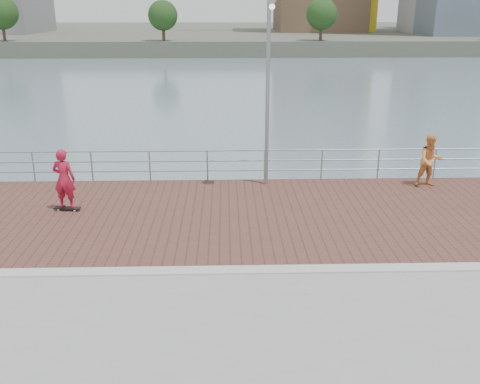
{
  "coord_description": "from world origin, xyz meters",
  "views": [
    {
      "loc": [
        -0.37,
        -11.34,
        6.0
      ],
      "look_at": [
        0.0,
        2.0,
        1.3
      ],
      "focal_mm": 40.0,
      "sensor_mm": 36.0,
      "label": 1
    }
  ],
  "objects_px": {
    "guardrail": "(236,162)",
    "skateboarder": "(64,179)",
    "bystander": "(430,161)",
    "street_lamp": "(270,48)"
  },
  "relations": [
    {
      "from": "guardrail",
      "to": "skateboarder",
      "type": "distance_m",
      "value": 6.01
    },
    {
      "from": "guardrail",
      "to": "street_lamp",
      "type": "height_order",
      "value": "street_lamp"
    },
    {
      "from": "guardrail",
      "to": "street_lamp",
      "type": "distance_m",
      "value": 4.27
    },
    {
      "from": "street_lamp",
      "to": "bystander",
      "type": "bearing_deg",
      "value": 0.83
    },
    {
      "from": "skateboarder",
      "to": "street_lamp",
      "type": "bearing_deg",
      "value": -154.79
    },
    {
      "from": "guardrail",
      "to": "bystander",
      "type": "relative_size",
      "value": 21.41
    },
    {
      "from": "street_lamp",
      "to": "guardrail",
      "type": "bearing_deg",
      "value": 136.74
    },
    {
      "from": "street_lamp",
      "to": "skateboarder",
      "type": "bearing_deg",
      "value": -163.06
    },
    {
      "from": "bystander",
      "to": "skateboarder",
      "type": "bearing_deg",
      "value": -173.29
    },
    {
      "from": "street_lamp",
      "to": "bystander",
      "type": "xyz_separation_m",
      "value": [
        5.6,
        0.08,
        -3.78
      ]
    }
  ]
}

